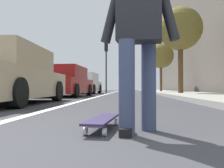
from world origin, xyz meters
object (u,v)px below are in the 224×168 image
(parked_car_near, at_px, (9,77))
(parked_car_mid, at_px, (66,82))
(skateboard, at_px, (103,120))
(traffic_light, at_px, (106,58))
(parked_car_far, at_px, (85,84))
(street_tree_far, at_px, (161,56))
(street_tree_mid, at_px, (180,29))
(skater_person, at_px, (139,29))

(parked_car_near, distance_m, parked_car_mid, 5.63)
(skateboard, bearing_deg, traffic_light, 5.36)
(parked_car_near, distance_m, parked_car_far, 11.29)
(skateboard, bearing_deg, parked_car_far, 11.19)
(parked_car_mid, relative_size, street_tree_far, 1.01)
(parked_car_far, bearing_deg, street_tree_mid, -119.53)
(skateboard, distance_m, street_tree_far, 20.21)
(parked_car_far, relative_size, street_tree_mid, 0.83)
(skateboard, distance_m, parked_car_near, 4.60)
(parked_car_near, bearing_deg, street_tree_mid, -37.41)
(skater_person, xyz_separation_m, street_tree_far, (19.84, -2.83, 2.42))
(parked_car_near, relative_size, parked_car_far, 1.06)
(parked_car_near, xyz_separation_m, parked_car_mid, (5.63, 0.03, -0.00))
(parked_car_far, relative_size, traffic_light, 0.98)
(skater_person, height_order, street_tree_mid, street_tree_mid)
(parked_car_near, height_order, traffic_light, traffic_light)
(traffic_light, bearing_deg, parked_car_far, 153.48)
(skater_person, height_order, parked_car_far, skater_person)
(skater_person, xyz_separation_m, parked_car_mid, (9.37, 3.19, -0.24))
(skater_person, relative_size, parked_car_far, 0.39)
(parked_car_mid, xyz_separation_m, traffic_light, (8.27, -1.21, 2.26))
(skateboard, bearing_deg, street_tree_mid, -15.52)
(parked_car_far, distance_m, street_tree_far, 8.22)
(parked_car_near, height_order, street_tree_mid, street_tree_mid)
(skater_person, xyz_separation_m, street_tree_mid, (11.56, -2.83, 2.81))
(parked_car_far, bearing_deg, parked_car_near, -179.37)
(street_tree_far, bearing_deg, traffic_light, 114.63)
(parked_car_near, bearing_deg, parked_car_mid, 0.31)
(skateboard, relative_size, parked_car_far, 0.20)
(traffic_light, distance_m, street_tree_mid, 7.79)
(parked_car_near, distance_m, street_tree_mid, 10.32)
(parked_car_near, xyz_separation_m, street_tree_mid, (7.83, -5.99, 3.05))
(skateboard, relative_size, traffic_light, 0.20)
(parked_car_near, relative_size, parked_car_mid, 0.96)
(skateboard, height_order, street_tree_far, street_tree_far)
(skater_person, height_order, street_tree_far, street_tree_far)
(parked_car_far, bearing_deg, skater_person, -167.66)
(traffic_light, distance_m, street_tree_far, 5.31)
(skateboard, distance_m, parked_car_far, 15.18)
(parked_car_mid, bearing_deg, parked_car_near, -179.69)
(parked_car_far, xyz_separation_m, street_tree_mid, (-3.46, -6.11, 3.03))
(parked_car_mid, xyz_separation_m, parked_car_far, (5.66, 0.09, 0.03))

